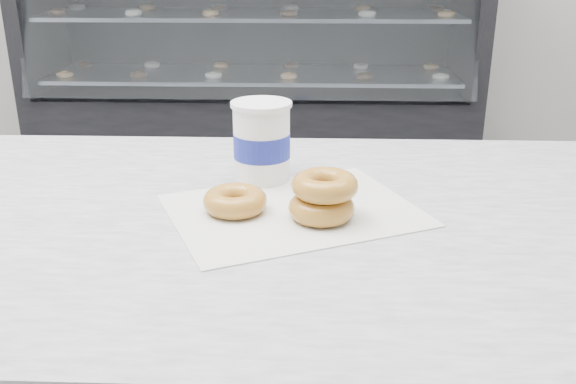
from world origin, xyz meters
The scene contains 5 objects.
display_case centered at (0.00, 2.12, 0.49)m, with size 2.40×0.74×1.25m.
wax_paper centered at (0.30, -0.59, 0.90)m, with size 0.34×0.26×0.00m, color silver.
donut_single centered at (0.22, -0.60, 0.92)m, with size 0.09×0.09×0.03m, color gold.
donut_stack centered at (0.34, -0.62, 0.93)m, with size 0.13×0.13×0.06m.
coffee_cup centered at (0.25, -0.46, 0.97)m, with size 0.10×0.10×0.13m.
Camera 1 is at (0.32, -1.43, 1.26)m, focal length 40.00 mm.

